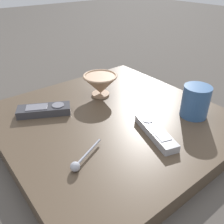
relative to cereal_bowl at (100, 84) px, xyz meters
The scene contains 7 objects.
ground_plane 0.18m from the cereal_bowl, 112.29° to the right, with size 6.00×6.00×0.00m, color #47423D.
table 0.17m from the cereal_bowl, 112.29° to the right, with size 0.66×0.66×0.05m.
cereal_bowl is the anchor object (origin of this frame).
coffee_mug 0.33m from the cereal_bowl, 63.44° to the right, with size 0.08×0.08×0.10m.
teaspoon 0.37m from the cereal_bowl, 133.88° to the right, with size 0.12×0.06×0.02m.
tv_remote_near 0.22m from the cereal_bowl, behind, with size 0.17×0.13×0.03m.
tv_remote_far 0.30m from the cereal_bowl, 94.81° to the right, with size 0.09×0.18×0.02m.
Camera 1 is at (-0.40, -0.51, 0.45)m, focal length 38.57 mm.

